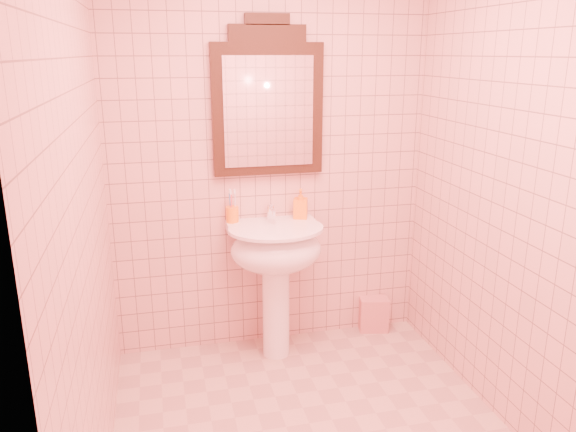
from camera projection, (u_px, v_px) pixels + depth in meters
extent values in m
cube|color=#D09B91|center=(270.00, 157.00, 3.50)|extent=(2.00, 0.02, 2.50)
cylinder|color=white|center=(276.00, 304.00, 3.55)|extent=(0.17, 0.17, 0.70)
ellipsoid|color=white|center=(276.00, 250.00, 3.43)|extent=(0.56, 0.46, 0.28)
cube|color=white|center=(271.00, 224.00, 3.55)|extent=(0.56, 0.15, 0.05)
cylinder|color=white|center=(276.00, 229.00, 3.39)|extent=(0.58, 0.58, 0.02)
cylinder|color=white|center=(271.00, 213.00, 3.53)|extent=(0.04, 0.04, 0.09)
cylinder|color=white|center=(272.00, 210.00, 3.47)|extent=(0.02, 0.10, 0.02)
cylinder|color=white|center=(274.00, 215.00, 3.42)|extent=(0.02, 0.02, 0.04)
cube|color=white|center=(270.00, 204.00, 3.52)|extent=(0.01, 0.07, 0.01)
cube|color=black|center=(268.00, 110.00, 3.40)|extent=(0.68, 0.05, 0.79)
cube|color=black|center=(267.00, 33.00, 3.27)|extent=(0.46, 0.05, 0.10)
cube|color=black|center=(267.00, 19.00, 3.25)|extent=(0.26, 0.05, 0.07)
cube|color=white|center=(269.00, 112.00, 3.37)|extent=(0.55, 0.01, 0.66)
cylinder|color=orange|center=(232.00, 214.00, 3.48)|extent=(0.08, 0.08, 0.10)
cylinder|color=silver|center=(235.00, 208.00, 3.48)|extent=(0.01, 0.01, 0.18)
cylinder|color=#338CD8|center=(230.00, 207.00, 3.48)|extent=(0.01, 0.01, 0.18)
cylinder|color=#E5334C|center=(231.00, 209.00, 3.46)|extent=(0.01, 0.01, 0.18)
imported|color=orange|center=(301.00, 204.00, 3.55)|extent=(0.11, 0.11, 0.19)
cube|color=#DB8280|center=(373.00, 314.00, 3.93)|extent=(0.22, 0.17, 0.24)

